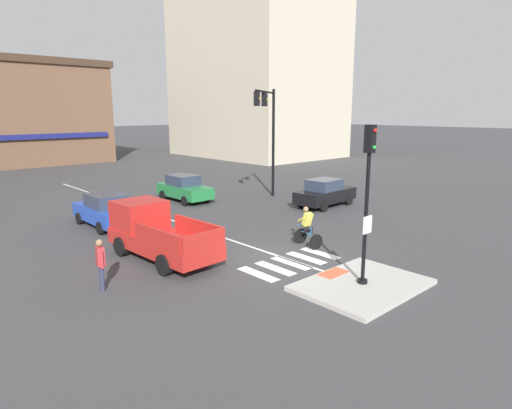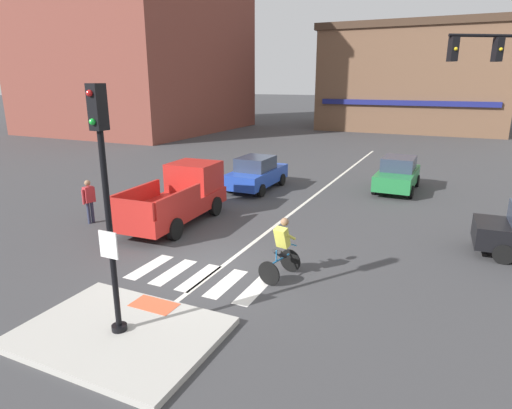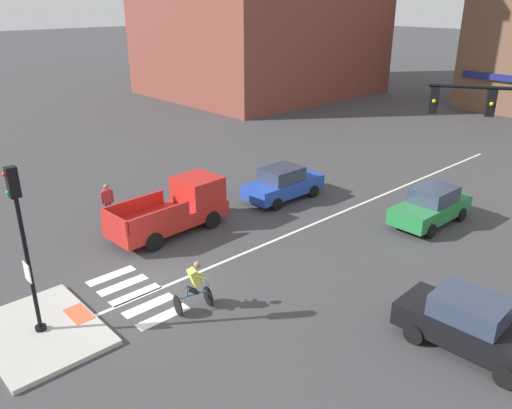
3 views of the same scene
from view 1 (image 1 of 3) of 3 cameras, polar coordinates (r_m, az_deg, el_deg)
name	(u,v)px [view 1 (image 1 of 3)]	position (r m, az deg, el deg)	size (l,w,h in m)	color
ground_plane	(281,259)	(16.94, 3.22, -7.15)	(300.00, 300.00, 0.00)	#3D3D3F
traffic_island	(362,285)	(14.75, 13.67, -10.16)	(4.14, 3.03, 0.15)	#B2AFA8
tactile_pad_front	(333,273)	(15.35, 10.04, -8.79)	(1.10, 0.60, 0.01)	#DB5B38
signal_pole	(367,191)	(13.90, 14.32, 1.75)	(0.44, 0.38, 5.03)	black
crosswalk_stripe_a	(258,274)	(15.45, 0.26, -9.04)	(0.44, 1.80, 0.01)	silver
crosswalk_stripe_b	(275,268)	(16.00, 2.51, -8.30)	(0.44, 1.80, 0.01)	silver
crosswalk_stripe_c	(291,263)	(16.58, 4.60, -7.59)	(0.44, 1.80, 0.01)	silver
crosswalk_stripe_d	(306,258)	(17.18, 6.54, -6.92)	(0.44, 1.80, 0.01)	silver
crosswalk_stripe_e	(320,253)	(17.79, 8.35, -6.29)	(0.44, 1.80, 0.01)	silver
lane_centre_line	(154,214)	(24.79, -13.19, -1.23)	(0.14, 28.00, 0.01)	silver
traffic_light_mast	(269,124)	(27.70, 1.66, 10.38)	(3.62, 2.32, 6.96)	black
building_corner_right	(2,112)	(55.81, -30.16, 10.35)	(19.14, 15.04, 10.87)	brown
building_far_block	(256,70)	(57.04, 0.03, 17.15)	(14.53, 19.68, 21.21)	beige
car_green_eastbound_far	(184,188)	(27.99, -9.33, 2.11)	(1.88, 4.12, 1.64)	#237A3D
car_blue_westbound_far	(106,210)	(22.67, -19.01, -0.72)	(1.86, 4.11, 1.64)	#2347B7
car_black_cross_right	(325,193)	(26.34, 8.98, 1.51)	(4.18, 2.00, 1.64)	black
pickup_truck_red_westbound_near	(156,233)	(17.35, -12.92, -3.60)	(2.25, 5.19, 2.08)	red
cyclist	(307,226)	(18.40, 6.72, -2.81)	(0.86, 1.20, 1.68)	black
pedestrian_at_curb_left	(101,261)	(14.66, -19.60, -6.89)	(0.28, 0.54, 1.67)	#2D334C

